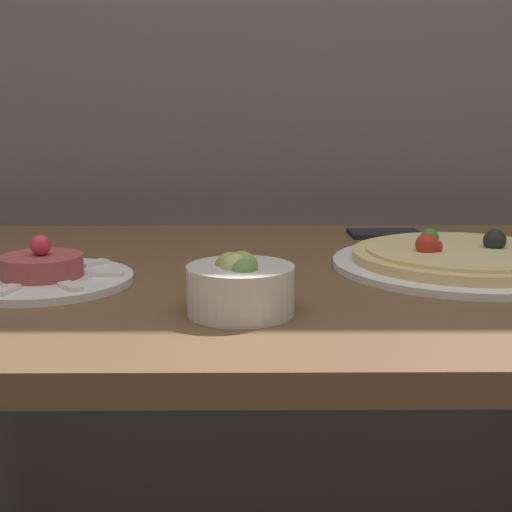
{
  "coord_description": "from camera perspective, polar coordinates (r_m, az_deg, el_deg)",
  "views": [
    {
      "loc": [
        -0.07,
        -0.59,
        0.96
      ],
      "look_at": [
        -0.06,
        0.3,
        0.78
      ],
      "focal_mm": 50.0,
      "sensor_mm": 36.0,
      "label": 1
    }
  ],
  "objects": [
    {
      "name": "pizza_plate",
      "position": [
        1.06,
        16.21,
        -0.21
      ],
      "size": [
        0.37,
        0.37,
        0.05
      ],
      "color": "white",
      "rests_on": "dining_table"
    },
    {
      "name": "dining_table",
      "position": [
        1.03,
        3.29,
        -6.4
      ],
      "size": [
        1.36,
        0.78,
        0.74
      ],
      "color": "brown",
      "rests_on": "ground_plane"
    },
    {
      "name": "tartare_plate",
      "position": [
        0.97,
        -16.72,
        -1.4
      ],
      "size": [
        0.23,
        0.23,
        0.07
      ],
      "color": "white",
      "rests_on": "dining_table"
    },
    {
      "name": "napkin",
      "position": [
        1.3,
        10.29,
        1.77
      ],
      "size": [
        0.13,
        0.08,
        0.01
      ],
      "color": "black",
      "rests_on": "dining_table"
    },
    {
      "name": "small_bowl",
      "position": [
        0.79,
        -1.28,
        -2.37
      ],
      "size": [
        0.12,
        0.12,
        0.07
      ],
      "color": "silver",
      "rests_on": "dining_table"
    }
  ]
}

